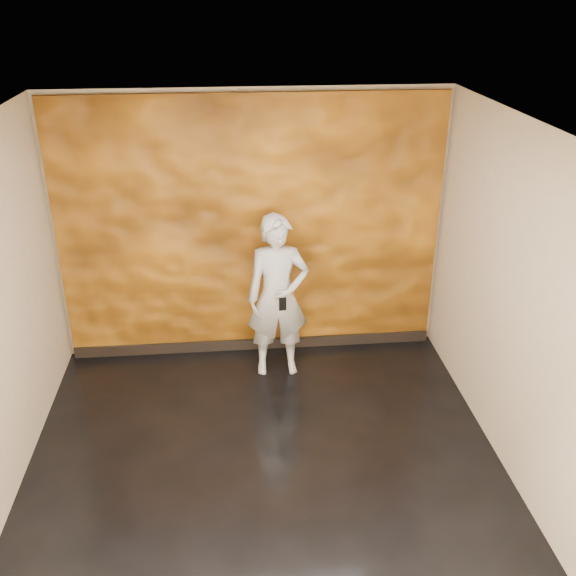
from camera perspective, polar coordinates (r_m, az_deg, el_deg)
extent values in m
cube|color=black|center=(5.62, -2.00, -15.56)|extent=(4.00, 4.00, 0.01)
cube|color=#BAAA93|center=(6.63, -3.30, 5.39)|extent=(4.00, 0.02, 2.80)
cube|color=#BAAA93|center=(3.20, 0.04, -20.16)|extent=(4.00, 0.02, 2.80)
cube|color=#BAAA93|center=(5.29, 19.93, -1.71)|extent=(0.02, 4.00, 2.80)
cube|color=white|center=(4.32, -2.58, 13.68)|extent=(4.00, 4.00, 0.01)
cube|color=orange|center=(6.60, -3.28, 5.10)|extent=(3.90, 0.06, 2.75)
cube|color=black|center=(7.14, -3.00, -4.98)|extent=(3.90, 0.04, 0.12)
imported|color=#A4A9B5|center=(6.39, -0.91, -0.78)|extent=(0.63, 0.42, 1.70)
cube|color=black|center=(6.11, -0.48, -1.45)|extent=(0.07, 0.02, 0.13)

